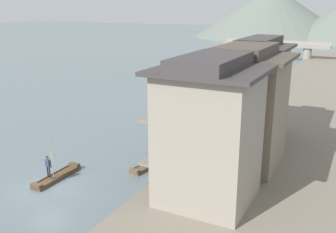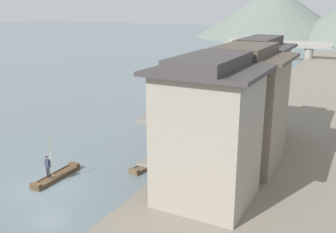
% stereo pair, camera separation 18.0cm
% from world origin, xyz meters
% --- Properties ---
extents(ground_plane, '(400.00, 400.00, 0.00)m').
position_xyz_m(ground_plane, '(0.00, 0.00, 0.00)').
color(ground_plane, slate).
extents(riverbank_right, '(18.00, 110.00, 0.81)m').
position_xyz_m(riverbank_right, '(15.72, 30.00, 0.40)').
color(riverbank_right, slate).
rests_on(riverbank_right, ground).
extents(boat_foreground_poled, '(0.97, 4.33, 0.45)m').
position_xyz_m(boat_foreground_poled, '(-0.46, 1.49, 0.15)').
color(boat_foreground_poled, brown).
rests_on(boat_foreground_poled, ground).
extents(boatman_person, '(0.57, 0.26, 3.04)m').
position_xyz_m(boatman_person, '(-0.43, 0.75, 1.46)').
color(boatman_person, black).
rests_on(boatman_person, boat_foreground_poled).
extents(boat_moored_nearest, '(1.14, 5.41, 0.38)m').
position_xyz_m(boat_moored_nearest, '(4.49, 44.20, 0.13)').
color(boat_moored_nearest, brown).
rests_on(boat_moored_nearest, ground).
extents(boat_moored_second, '(4.86, 2.00, 0.55)m').
position_xyz_m(boat_moored_second, '(1.17, 16.03, 0.18)').
color(boat_moored_second, brown).
rests_on(boat_moored_second, ground).
extents(boat_moored_third, '(1.46, 3.61, 0.66)m').
position_xyz_m(boat_moored_third, '(4.44, 6.31, 0.24)').
color(boat_moored_third, brown).
rests_on(boat_moored_third, ground).
extents(boat_moored_far, '(4.77, 2.17, 0.43)m').
position_xyz_m(boat_moored_far, '(1.04, 49.89, 0.14)').
color(boat_moored_far, brown).
rests_on(boat_moored_far, ground).
extents(house_waterfront_nearest, '(6.36, 6.08, 8.74)m').
position_xyz_m(house_waterfront_nearest, '(10.89, 2.40, 5.12)').
color(house_waterfront_nearest, gray).
rests_on(house_waterfront_nearest, riverbank_right).
extents(house_waterfront_second, '(6.61, 6.15, 8.74)m').
position_xyz_m(house_waterfront_second, '(11.01, 8.80, 5.12)').
color(house_waterfront_second, gray).
rests_on(house_waterfront_second, riverbank_right).
extents(house_waterfront_tall, '(5.28, 7.15, 8.74)m').
position_xyz_m(house_waterfront_tall, '(10.35, 15.14, 5.11)').
color(house_waterfront_tall, gray).
rests_on(house_waterfront_tall, riverbank_right).
extents(stone_bridge, '(23.37, 2.40, 4.37)m').
position_xyz_m(stone_bridge, '(0.00, 70.70, 2.80)').
color(stone_bridge, gray).
rests_on(stone_bridge, ground).
extents(hill_far_west, '(57.64, 57.64, 18.73)m').
position_xyz_m(hill_far_west, '(-15.68, 134.49, 9.36)').
color(hill_far_west, slate).
rests_on(hill_far_west, ground).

